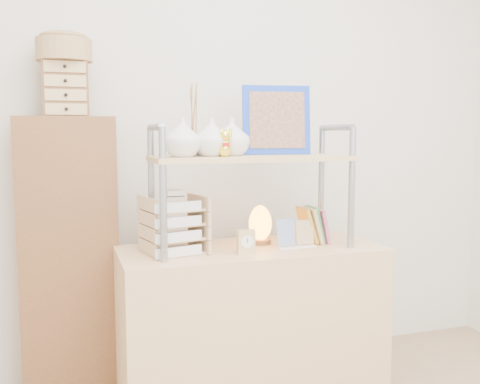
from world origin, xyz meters
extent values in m
cube|color=silver|center=(0.00, 1.70, 1.30)|extent=(3.40, 0.02, 2.60)
cube|color=tan|center=(0.00, 1.20, 0.38)|extent=(1.20, 0.50, 0.75)
cube|color=brown|center=(-0.79, 1.57, 0.68)|extent=(0.47, 0.28, 1.35)
cylinder|color=gray|center=(-0.43, 1.05, 1.02)|extent=(0.03, 0.03, 0.55)
cylinder|color=gray|center=(-0.43, 1.35, 1.02)|extent=(0.03, 0.03, 0.55)
cylinder|color=gray|center=(-0.43, 1.20, 1.30)|extent=(0.03, 0.30, 0.03)
cylinder|color=gray|center=(0.43, 1.05, 1.02)|extent=(0.03, 0.03, 0.55)
cylinder|color=gray|center=(0.43, 1.35, 1.02)|extent=(0.03, 0.03, 0.55)
cylinder|color=gray|center=(0.43, 1.20, 1.30)|extent=(0.03, 0.30, 0.03)
cube|color=tan|center=(0.00, 1.20, 1.16)|extent=(0.90, 0.34, 0.02)
imported|color=silver|center=(-0.32, 1.18, 1.26)|extent=(0.16, 0.16, 0.17)
imported|color=silver|center=(-0.19, 1.20, 1.26)|extent=(0.16, 0.16, 0.17)
imported|color=silver|center=(-0.09, 1.22, 1.26)|extent=(0.16, 0.16, 0.17)
cylinder|color=#234C9A|center=(-0.23, 1.32, 1.22)|extent=(0.07, 0.07, 0.10)
cube|color=#1338BA|center=(0.16, 1.30, 1.34)|extent=(0.33, 0.10, 0.33)
cube|color=#513125|center=(0.16, 1.29, 1.34)|extent=(0.27, 0.07, 0.27)
cube|color=#BB517D|center=(0.36, 1.20, 0.83)|extent=(0.05, 0.12, 0.17)
cube|color=#458A4A|center=(0.33, 1.22, 0.83)|extent=(0.06, 0.12, 0.17)
cube|color=tan|center=(0.31, 1.20, 0.83)|extent=(0.06, 0.13, 0.17)
cube|color=gold|center=(0.29, 1.22, 0.83)|extent=(0.07, 0.14, 0.17)
cube|color=tan|center=(-0.36, 1.21, 0.76)|extent=(0.27, 0.26, 0.01)
cube|color=white|center=(-0.36, 1.10, 0.78)|extent=(0.21, 0.06, 0.04)
cube|color=tan|center=(-0.36, 1.21, 0.82)|extent=(0.27, 0.26, 0.01)
cube|color=white|center=(-0.36, 1.10, 0.84)|extent=(0.21, 0.06, 0.04)
cube|color=tan|center=(-0.36, 1.21, 0.88)|extent=(0.27, 0.26, 0.01)
cube|color=white|center=(-0.36, 1.10, 0.90)|extent=(0.21, 0.06, 0.04)
cube|color=tan|center=(-0.36, 1.21, 0.95)|extent=(0.27, 0.26, 0.01)
cube|color=white|center=(-0.36, 1.10, 0.97)|extent=(0.21, 0.06, 0.04)
cube|color=beige|center=(-0.36, 1.19, 1.02)|extent=(0.07, 0.07, 0.03)
cylinder|color=brown|center=(0.07, 1.27, 0.76)|extent=(0.10, 0.10, 0.02)
ellipsoid|color=orange|center=(0.07, 1.27, 0.85)|extent=(0.12, 0.11, 0.16)
cube|color=tan|center=(-0.07, 1.08, 0.80)|extent=(0.08, 0.04, 0.11)
cylinder|color=white|center=(-0.07, 1.06, 0.81)|extent=(0.05, 0.01, 0.05)
cube|color=white|center=(0.19, 1.14, 0.75)|extent=(0.19, 0.06, 0.01)
cube|color=#1F4491|center=(0.15, 1.14, 0.82)|extent=(0.09, 0.03, 0.12)
cube|color=tan|center=(0.25, 1.15, 0.82)|extent=(0.09, 0.03, 0.11)
cube|color=brown|center=(-0.79, 1.55, 1.48)|extent=(0.20, 0.15, 0.25)
cube|color=tan|center=(-0.79, 1.47, 1.38)|extent=(0.18, 0.01, 0.05)
cube|color=tan|center=(-0.79, 1.47, 1.44)|extent=(0.18, 0.01, 0.05)
cube|color=tan|center=(-0.79, 1.47, 1.51)|extent=(0.18, 0.01, 0.05)
cube|color=tan|center=(-0.79, 1.47, 1.57)|extent=(0.18, 0.01, 0.05)
cylinder|color=olive|center=(-0.79, 1.55, 1.65)|extent=(0.25, 0.25, 0.10)
camera|label=1|loc=(-0.81, -1.07, 1.28)|focal=40.00mm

